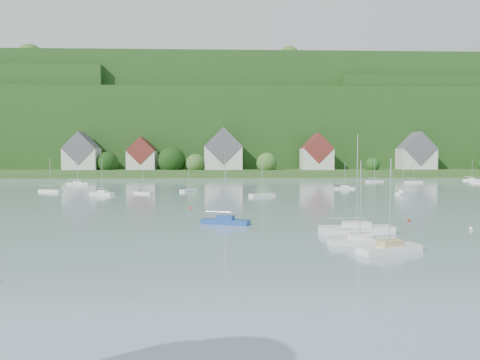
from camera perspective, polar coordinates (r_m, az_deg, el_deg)
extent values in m
cube|color=#2B4B1C|center=(212.34, -3.39, 0.98)|extent=(600.00, 60.00, 3.00)
cube|color=#184215|center=(287.46, -3.04, 5.14)|extent=(620.00, 160.00, 40.00)
cube|color=#184215|center=(282.90, -1.03, 6.81)|extent=(240.00, 130.00, 60.00)
sphere|color=#2F5720|center=(196.43, -5.49, 2.03)|extent=(8.19, 8.19, 8.19)
sphere|color=#2F5720|center=(206.32, -18.08, 1.79)|extent=(6.49, 6.49, 6.49)
sphere|color=#2F5720|center=(208.48, 9.54, 2.41)|extent=(12.16, 12.16, 12.16)
sphere|color=#2F5720|center=(192.95, 3.30, 2.08)|extent=(8.73, 8.73, 8.73)
sphere|color=black|center=(204.02, -15.92, 2.07)|extent=(9.32, 9.32, 9.32)
sphere|color=#1B4514|center=(203.78, 15.92, 1.79)|extent=(6.24, 6.24, 6.24)
sphere|color=black|center=(223.26, 20.19, 1.96)|extent=(8.16, 8.16, 8.16)
sphere|color=black|center=(199.76, -8.38, 2.38)|extent=(11.92, 11.92, 11.92)
sphere|color=#1B4514|center=(292.71, -20.17, 11.19)|extent=(10.29, 10.29, 10.29)
sphere|color=black|center=(276.91, -17.70, 11.61)|extent=(7.18, 7.18, 7.18)
sphere|color=#1B4514|center=(274.37, 5.38, 13.72)|extent=(12.83, 12.83, 12.83)
sphere|color=#2F5720|center=(263.32, -12.19, 13.95)|extent=(8.18, 8.18, 8.18)
sphere|color=#1B4514|center=(296.44, -2.83, 12.90)|extent=(12.73, 12.73, 12.73)
sphere|color=#1B4514|center=(273.32, 15.10, 13.63)|extent=(11.50, 11.50, 11.50)
sphere|color=#1B4514|center=(297.03, 9.04, 12.92)|extent=(14.65, 14.65, 14.65)
sphere|color=#2F5720|center=(251.25, 6.04, 14.70)|extent=(11.95, 11.95, 11.95)
sphere|color=#1B4514|center=(280.34, 22.72, 13.17)|extent=(9.76, 9.76, 9.76)
sphere|color=#2F5720|center=(295.62, -12.47, 12.67)|extent=(7.07, 7.07, 7.07)
sphere|color=black|center=(260.69, -3.98, 14.12)|extent=(8.21, 8.21, 8.21)
sphere|color=#2F5720|center=(285.42, -7.81, 13.26)|extent=(12.24, 12.24, 12.24)
sphere|color=#2F5720|center=(282.31, 21.41, 13.09)|extent=(9.00, 9.00, 9.00)
sphere|color=#2F5720|center=(272.72, -24.34, 13.58)|extent=(13.65, 13.65, 13.65)
sphere|color=#1B4514|center=(291.19, 17.71, 12.79)|extent=(8.03, 8.03, 8.03)
sphere|color=#2F5720|center=(289.67, 17.54, 10.69)|extent=(14.97, 14.97, 14.97)
sphere|color=#1B4514|center=(280.69, 13.44, 10.81)|extent=(9.78, 9.78, 9.78)
sphere|color=#1B4514|center=(293.15, 21.38, 10.43)|extent=(12.02, 12.02, 12.02)
sphere|color=black|center=(284.27, 26.34, 10.56)|extent=(11.57, 11.57, 11.57)
sphere|color=#1B4514|center=(265.59, 24.73, 11.20)|extent=(12.65, 12.65, 12.65)
sphere|color=#2F5720|center=(278.71, 18.06, 10.80)|extent=(9.48, 9.48, 9.48)
sphere|color=#1B4514|center=(280.04, -11.43, 9.69)|extent=(12.01, 12.01, 12.01)
sphere|color=black|center=(289.91, 21.37, 9.43)|extent=(15.08, 15.08, 15.08)
sphere|color=#2F5720|center=(300.62, 18.35, 9.26)|extent=(15.99, 15.99, 15.99)
sphere|color=black|center=(286.60, -3.82, 9.71)|extent=(15.72, 15.72, 15.72)
sphere|color=#1B4514|center=(282.16, -0.84, 9.64)|extent=(10.54, 10.54, 10.54)
cube|color=beige|center=(208.05, -18.83, 2.45)|extent=(14.00, 10.00, 9.00)
cube|color=#55545C|center=(208.08, -18.84, 3.69)|extent=(14.00, 10.40, 14.00)
cube|color=beige|center=(204.22, -11.92, 2.39)|extent=(12.00, 9.00, 8.00)
cube|color=maroon|center=(204.23, -11.94, 3.51)|extent=(12.00, 9.36, 12.00)
cube|color=beige|center=(200.17, -2.05, 2.73)|extent=(16.00, 11.00, 10.00)
cube|color=#55545C|center=(200.23, -2.05, 4.16)|extent=(16.00, 11.44, 16.00)
cube|color=beige|center=(202.15, 9.38, 2.55)|extent=(13.00, 10.00, 9.00)
cube|color=maroon|center=(202.18, 9.39, 3.83)|extent=(13.00, 10.40, 13.00)
cube|color=beige|center=(219.27, 20.78, 2.42)|extent=(15.00, 10.00, 9.00)
cube|color=#55545C|center=(219.30, 20.80, 3.60)|extent=(15.00, 10.40, 15.00)
cube|color=#1F4A9B|center=(57.77, -1.81, -5.13)|extent=(6.24, 3.67, 0.60)
cube|color=#1F4A9B|center=(57.70, -1.82, -4.59)|extent=(2.39, 1.84, 0.50)
cylinder|color=silver|center=(57.35, -1.82, -1.11)|extent=(0.10, 0.10, 7.53)
cylinder|color=silver|center=(57.94, -2.66, -3.91)|extent=(3.14, 1.22, 0.08)
cube|color=white|center=(42.78, 17.87, -8.08)|extent=(6.25, 3.90, 0.61)
cube|color=tan|center=(42.68, 17.89, -7.35)|extent=(2.42, 1.91, 0.50)
cylinder|color=silver|center=(42.20, 17.96, -2.61)|extent=(0.10, 0.10, 7.58)
cylinder|color=silver|center=(41.96, 16.98, -6.61)|extent=(3.11, 1.36, 0.08)
cube|color=white|center=(45.79, 14.48, -7.33)|extent=(6.00, 2.07, 0.59)
cube|color=white|center=(45.70, 14.49, -6.65)|extent=(2.14, 1.30, 0.50)
cylinder|color=silver|center=(45.27, 14.55, -2.36)|extent=(0.10, 0.10, 7.38)
cylinder|color=silver|center=(45.30, 13.45, -5.89)|extent=(3.24, 0.31, 0.08)
cube|color=white|center=(52.38, 14.10, -5.93)|extent=(8.08, 2.72, 0.80)
cube|color=white|center=(52.29, 14.11, -5.23)|extent=(2.88, 1.73, 0.50)
cylinder|color=silver|center=(51.85, 14.17, -0.06)|extent=(0.10, 0.10, 9.94)
cylinder|color=silver|center=(51.81, 12.87, -4.57)|extent=(4.37, 0.36, 0.08)
sphere|color=red|center=(63.95, 20.00, -4.80)|extent=(0.38, 0.38, 0.38)
sphere|color=red|center=(75.27, -6.15, -3.52)|extent=(0.43, 0.43, 0.43)
sphere|color=white|center=(59.61, 26.47, -5.47)|extent=(0.46, 0.46, 0.46)
cube|color=white|center=(180.79, 26.56, -0.02)|extent=(5.77, 4.16, 0.57)
cube|color=white|center=(180.76, 26.56, 0.15)|extent=(2.29, 1.95, 0.50)
cylinder|color=silver|center=(180.66, 26.58, 1.20)|extent=(0.10, 0.10, 7.14)
cylinder|color=silver|center=(180.74, 26.29, 0.36)|extent=(2.79, 1.59, 0.08)
cube|color=white|center=(98.47, 2.73, -1.84)|extent=(5.91, 4.56, 0.59)
cylinder|color=silver|center=(98.23, 2.74, 0.48)|extent=(0.10, 0.10, 7.42)
cylinder|color=silver|center=(97.85, 2.32, -1.17)|extent=(2.81, 1.80, 0.08)
cube|color=white|center=(148.24, -19.28, -0.42)|extent=(6.45, 1.81, 0.65)
cube|color=white|center=(148.21, -19.29, -0.20)|extent=(2.26, 1.27, 0.50)
cylinder|color=silver|center=(148.07, -19.31, 1.26)|extent=(0.10, 0.10, 8.06)
cylinder|color=silver|center=(148.47, -19.65, 0.05)|extent=(3.55, 0.08, 0.08)
cube|color=white|center=(161.27, 16.17, -0.13)|extent=(6.31, 4.01, 0.61)
cylinder|color=silver|center=(161.12, 16.19, 1.34)|extent=(0.10, 0.10, 7.67)
cylinder|color=silver|center=(160.61, 15.93, 0.29)|extent=(3.13, 1.41, 0.08)
cube|color=white|center=(110.33, 19.34, -1.53)|extent=(4.41, 4.06, 0.47)
cube|color=white|center=(110.30, 19.34, -1.28)|extent=(1.84, 1.77, 0.50)
cylinder|color=silver|center=(110.15, 19.36, 0.11)|extent=(0.10, 0.10, 5.86)
cylinder|color=silver|center=(109.64, 19.17, -0.96)|extent=(2.01, 1.74, 0.08)
cube|color=white|center=(107.16, -11.81, -1.56)|extent=(4.72, 3.30, 0.46)
cylinder|color=silver|center=(106.97, -11.82, 0.12)|extent=(0.10, 0.10, 5.81)
cylinder|color=silver|center=(107.50, -12.11, -0.94)|extent=(2.30, 1.25, 0.08)
cube|color=white|center=(112.95, -6.30, -1.27)|extent=(4.23, 5.59, 0.56)
cylinder|color=silver|center=(112.74, -6.31, 0.64)|extent=(0.10, 0.10, 6.98)
cylinder|color=silver|center=(112.19, -6.55, -0.69)|extent=(1.66, 2.67, 0.08)
cube|color=white|center=(119.04, -22.23, -1.24)|extent=(6.27, 4.12, 0.61)
cylinder|color=silver|center=(118.84, -22.27, 0.75)|extent=(0.10, 0.10, 7.64)
cylinder|color=silver|center=(119.62, -22.55, -0.65)|extent=(3.09, 1.48, 0.08)
cube|color=white|center=(106.21, -16.54, -1.62)|extent=(5.97, 4.09, 0.59)
cube|color=white|center=(106.17, -16.55, -1.33)|extent=(2.35, 1.94, 0.50)
cylinder|color=silver|center=(105.99, -16.57, 0.51)|extent=(0.10, 0.10, 7.32)
cylinder|color=silver|center=(106.71, -16.91, -0.96)|extent=(2.91, 1.51, 0.08)
cube|color=white|center=(160.83, 20.53, -0.22)|extent=(5.84, 2.25, 0.57)
cylinder|color=silver|center=(160.68, 20.55, 1.15)|extent=(0.10, 0.10, 7.12)
cylinder|color=silver|center=(160.36, 20.27, 0.20)|extent=(3.12, 0.45, 0.08)
cylinder|color=silver|center=(164.26, 27.29, 0.13)|extent=(1.68, 2.93, 0.08)
cube|color=white|center=(123.93, 12.71, -0.97)|extent=(5.26, 1.75, 0.52)
cube|color=white|center=(123.90, 12.71, -0.73)|extent=(1.87, 1.12, 0.50)
cylinder|color=silver|center=(123.75, 12.73, 0.65)|extent=(0.10, 0.10, 6.48)
cylinder|color=silver|center=(123.62, 12.37, -0.44)|extent=(2.85, 0.24, 0.08)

